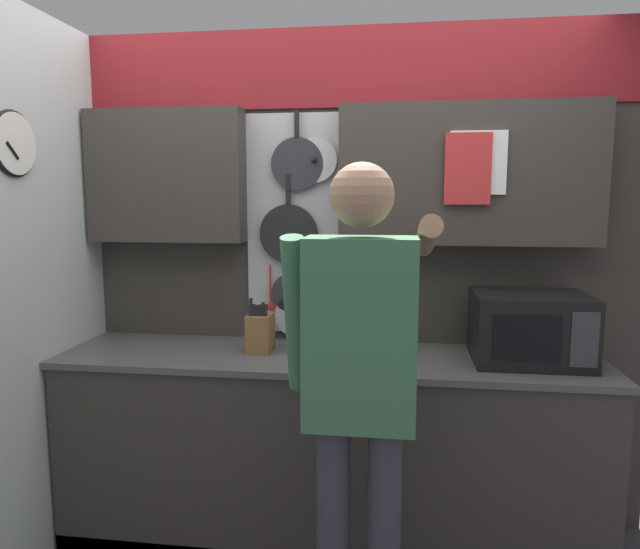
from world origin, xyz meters
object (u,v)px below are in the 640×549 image
object	(u,v)px
utensil_crock	(303,334)
knife_block	(260,332)
microwave	(530,328)
person	(360,369)

from	to	relation	value
utensil_crock	knife_block	bearing A→B (deg)	-179.18
knife_block	microwave	bearing A→B (deg)	-0.02
knife_block	utensil_crock	bearing A→B (deg)	0.82
microwave	person	distance (m)	0.98
utensil_crock	person	bearing A→B (deg)	-64.93
knife_block	person	xyz separation A→B (m)	(0.52, -0.67, 0.05)
knife_block	utensil_crock	xyz separation A→B (m)	(0.20, 0.00, -0.00)
knife_block	person	bearing A→B (deg)	-52.33
microwave	knife_block	distance (m)	1.24
microwave	utensil_crock	xyz separation A→B (m)	(-1.03, 0.00, -0.06)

